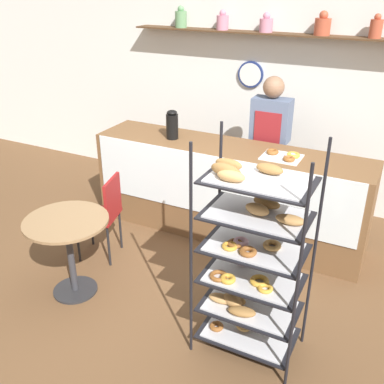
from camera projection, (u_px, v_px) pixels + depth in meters
ground_plane at (169, 299)px, 4.00m from camera, size 14.00×14.00×0.00m
back_wall at (268, 89)px, 5.38m from camera, size 10.00×0.30×2.70m
display_counter at (227, 191)px, 4.81m from camera, size 2.93×0.63×1.02m
pastry_rack at (250, 259)px, 3.16m from camera, size 0.76×0.49×1.69m
person_worker at (269, 145)px, 4.93m from camera, size 0.41×0.23×1.67m
cafe_table at (68, 238)px, 3.86m from camera, size 0.72×0.72×0.74m
cafe_chair at (105, 210)px, 4.39m from camera, size 0.46×0.46×0.87m
coffee_carafe at (172, 125)px, 4.76m from camera, size 0.13×0.13×0.31m
donut_tray_counter at (284, 156)px, 4.30m from camera, size 0.37×0.30×0.05m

